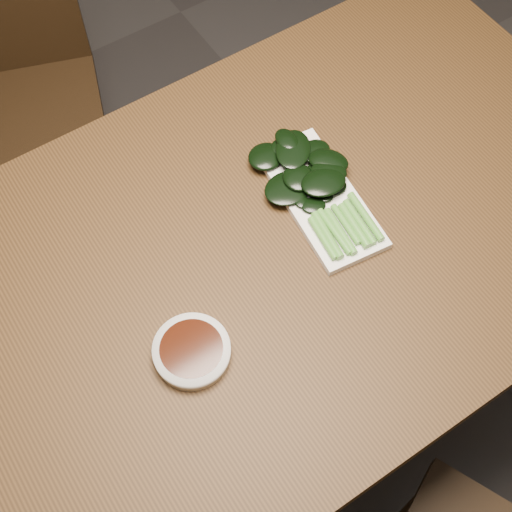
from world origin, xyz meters
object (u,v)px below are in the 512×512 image
object	(u,v)px
sauce_bowl	(192,351)
gai_lan	(311,177)
serving_plate	(320,198)
chair_far	(5,91)
table	(258,272)

from	to	relation	value
sauce_bowl	gai_lan	distance (m)	0.37
gai_lan	serving_plate	bearing A→B (deg)	-96.00
chair_far	serving_plate	xyz separation A→B (m)	(0.32, -0.80, 0.27)
sauce_bowl	gai_lan	xyz separation A→B (m)	(0.33, 0.16, 0.01)
table	chair_far	distance (m)	0.87
table	gai_lan	world-z (taller)	gai_lan
table	serving_plate	xyz separation A→B (m)	(0.15, 0.03, 0.08)
table	gai_lan	xyz separation A→B (m)	(0.15, 0.06, 0.10)
table	serving_plate	distance (m)	0.17
table	chair_far	xyz separation A→B (m)	(-0.17, 0.83, -0.19)
serving_plate	gai_lan	size ratio (longest dim) A/B	1.01
serving_plate	gai_lan	distance (m)	0.04
chair_far	gai_lan	size ratio (longest dim) A/B	3.16
chair_far	sauce_bowl	bearing A→B (deg)	-71.24
sauce_bowl	gai_lan	size ratio (longest dim) A/B	0.42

